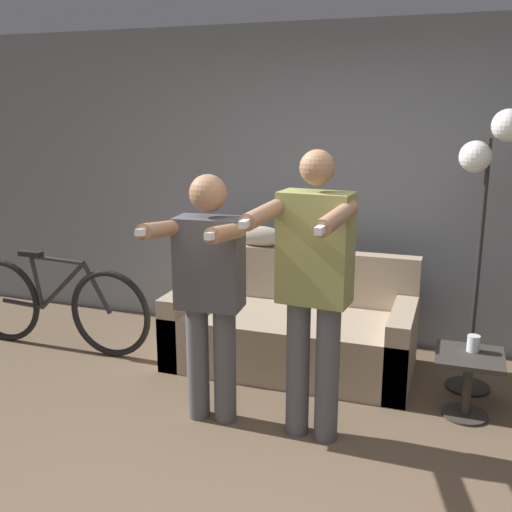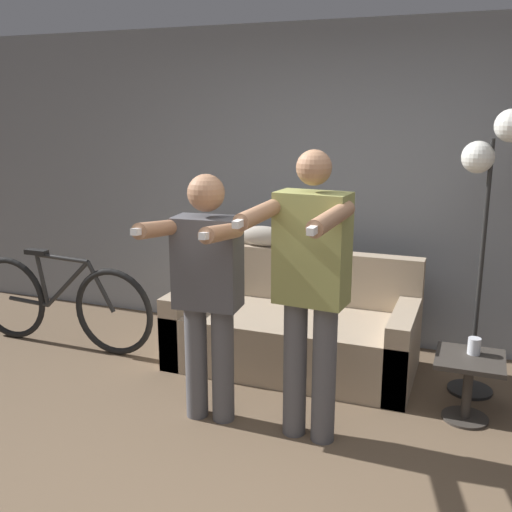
{
  "view_description": "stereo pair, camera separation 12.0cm",
  "coord_description": "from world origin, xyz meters",
  "px_view_note": "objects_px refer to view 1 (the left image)",
  "views": [
    {
      "loc": [
        0.85,
        -2.43,
        1.92
      ],
      "look_at": [
        -0.41,
        1.23,
        0.97
      ],
      "focal_mm": 42.0,
      "sensor_mm": 36.0,
      "label": 1
    },
    {
      "loc": [
        0.96,
        -2.39,
        1.92
      ],
      "look_at": [
        -0.41,
        1.23,
        0.97
      ],
      "focal_mm": 42.0,
      "sensor_mm": 36.0,
      "label": 2
    }
  ],
  "objects_px": {
    "cup": "(473,343)",
    "bicycle": "(55,305)",
    "side_table": "(468,372)",
    "person_left": "(209,284)",
    "cat": "(261,236)",
    "couch": "(292,331)",
    "floor_lamp": "(488,174)",
    "person_right": "(313,280)"
  },
  "relations": [
    {
      "from": "person_right",
      "to": "couch",
      "type": "bearing_deg",
      "value": 116.62
    },
    {
      "from": "cat",
      "to": "floor_lamp",
      "type": "height_order",
      "value": "floor_lamp"
    },
    {
      "from": "person_left",
      "to": "cup",
      "type": "height_order",
      "value": "person_left"
    },
    {
      "from": "person_left",
      "to": "side_table",
      "type": "xyz_separation_m",
      "value": [
        1.53,
        0.57,
        -0.6
      ]
    },
    {
      "from": "cat",
      "to": "side_table",
      "type": "relative_size",
      "value": 1.26
    },
    {
      "from": "person_left",
      "to": "cat",
      "type": "relative_size",
      "value": 2.93
    },
    {
      "from": "couch",
      "to": "floor_lamp",
      "type": "relative_size",
      "value": 0.94
    },
    {
      "from": "bicycle",
      "to": "side_table",
      "type": "bearing_deg",
      "value": -1.84
    },
    {
      "from": "couch",
      "to": "person_left",
      "type": "height_order",
      "value": "person_left"
    },
    {
      "from": "side_table",
      "to": "bicycle",
      "type": "height_order",
      "value": "bicycle"
    },
    {
      "from": "cat",
      "to": "floor_lamp",
      "type": "bearing_deg",
      "value": -10.92
    },
    {
      "from": "person_left",
      "to": "floor_lamp",
      "type": "bearing_deg",
      "value": 28.38
    },
    {
      "from": "cup",
      "to": "cat",
      "type": "bearing_deg",
      "value": 157.66
    },
    {
      "from": "cat",
      "to": "side_table",
      "type": "height_order",
      "value": "cat"
    },
    {
      "from": "cat",
      "to": "bicycle",
      "type": "height_order",
      "value": "cat"
    },
    {
      "from": "side_table",
      "to": "cup",
      "type": "relative_size",
      "value": 4.0
    },
    {
      "from": "cat",
      "to": "floor_lamp",
      "type": "relative_size",
      "value": 0.28
    },
    {
      "from": "cat",
      "to": "cup",
      "type": "relative_size",
      "value": 5.02
    },
    {
      "from": "person_left",
      "to": "cup",
      "type": "bearing_deg",
      "value": 18.16
    },
    {
      "from": "side_table",
      "to": "person_right",
      "type": "bearing_deg",
      "value": -147.06
    },
    {
      "from": "person_left",
      "to": "bicycle",
      "type": "xyz_separation_m",
      "value": [
        -1.66,
        0.68,
        -0.53
      ]
    },
    {
      "from": "couch",
      "to": "floor_lamp",
      "type": "xyz_separation_m",
      "value": [
        1.3,
        0.0,
        1.24
      ]
    },
    {
      "from": "side_table",
      "to": "bicycle",
      "type": "distance_m",
      "value": 3.19
    },
    {
      "from": "person_left",
      "to": "side_table",
      "type": "distance_m",
      "value": 1.74
    },
    {
      "from": "person_right",
      "to": "cup",
      "type": "distance_m",
      "value": 1.21
    },
    {
      "from": "person_left",
      "to": "bicycle",
      "type": "height_order",
      "value": "person_left"
    },
    {
      "from": "cup",
      "to": "bicycle",
      "type": "height_order",
      "value": "bicycle"
    },
    {
      "from": "side_table",
      "to": "person_left",
      "type": "bearing_deg",
      "value": -159.42
    },
    {
      "from": "couch",
      "to": "floor_lamp",
      "type": "distance_m",
      "value": 1.8
    },
    {
      "from": "person_right",
      "to": "side_table",
      "type": "height_order",
      "value": "person_right"
    },
    {
      "from": "cup",
      "to": "person_left",
      "type": "bearing_deg",
      "value": -157.63
    },
    {
      "from": "couch",
      "to": "person_left",
      "type": "relative_size",
      "value": 1.17
    },
    {
      "from": "side_table",
      "to": "bicycle",
      "type": "xyz_separation_m",
      "value": [
        -3.19,
        0.1,
        0.07
      ]
    },
    {
      "from": "cup",
      "to": "person_right",
      "type": "bearing_deg",
      "value": -144.83
    },
    {
      "from": "cat",
      "to": "side_table",
      "type": "xyz_separation_m",
      "value": [
        1.63,
        -0.74,
        -0.62
      ]
    },
    {
      "from": "cat",
      "to": "bicycle",
      "type": "xyz_separation_m",
      "value": [
        -1.56,
        -0.64,
        -0.55
      ]
    },
    {
      "from": "couch",
      "to": "person_left",
      "type": "distance_m",
      "value": 1.2
    },
    {
      "from": "couch",
      "to": "side_table",
      "type": "xyz_separation_m",
      "value": [
        1.28,
        -0.42,
        0.03
      ]
    },
    {
      "from": "person_right",
      "to": "cat",
      "type": "bearing_deg",
      "value": 124.71
    },
    {
      "from": "person_left",
      "to": "floor_lamp",
      "type": "xyz_separation_m",
      "value": [
        1.55,
        0.99,
        0.61
      ]
    },
    {
      "from": "floor_lamp",
      "to": "bicycle",
      "type": "height_order",
      "value": "floor_lamp"
    },
    {
      "from": "cup",
      "to": "side_table",
      "type": "bearing_deg",
      "value": -105.22
    }
  ]
}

